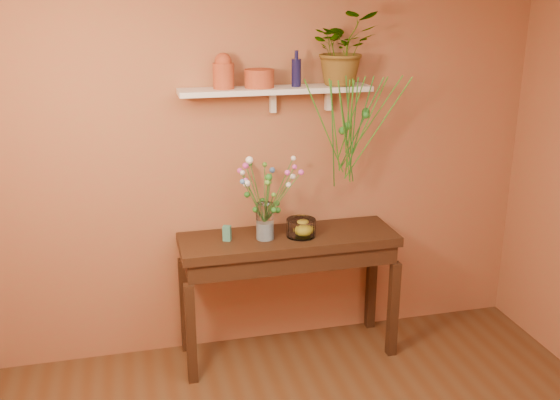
% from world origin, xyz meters
% --- Properties ---
extents(room, '(4.04, 4.04, 2.70)m').
position_xyz_m(room, '(0.00, 0.00, 1.35)').
color(room, '#4E331E').
rests_on(room, ground).
extents(sideboard, '(1.52, 0.49, 0.92)m').
position_xyz_m(sideboard, '(0.11, 1.74, 0.79)').
color(sideboard, '#341E0F').
rests_on(sideboard, ground).
extents(wall_shelf, '(1.30, 0.24, 0.19)m').
position_xyz_m(wall_shelf, '(0.06, 1.87, 1.92)').
color(wall_shelf, white).
rests_on(wall_shelf, room).
extents(terracotta_jug, '(0.16, 0.16, 0.23)m').
position_xyz_m(terracotta_jug, '(-0.30, 1.88, 2.05)').
color(terracotta_jug, '#A43925').
rests_on(terracotta_jug, wall_shelf).
extents(terracotta_pot, '(0.23, 0.23, 0.12)m').
position_xyz_m(terracotta_pot, '(-0.06, 1.88, 2.00)').
color(terracotta_pot, '#A43925').
rests_on(terracotta_pot, wall_shelf).
extents(blue_bottle, '(0.08, 0.08, 0.24)m').
position_xyz_m(blue_bottle, '(0.19, 1.87, 2.03)').
color(blue_bottle, '#121038').
rests_on(blue_bottle, wall_shelf).
extents(spider_plant, '(0.45, 0.39, 0.49)m').
position_xyz_m(spider_plant, '(0.52, 1.88, 2.18)').
color(spider_plant, '#266F24').
rests_on(spider_plant, wall_shelf).
extents(plant_fronds, '(0.72, 0.41, 0.80)m').
position_xyz_m(plant_fronds, '(0.54, 1.70, 1.70)').
color(plant_fronds, '#266F24').
rests_on(plant_fronds, wall_shelf).
extents(glass_vase, '(0.12, 0.12, 0.25)m').
position_xyz_m(glass_vase, '(-0.07, 1.71, 1.03)').
color(glass_vase, white).
rests_on(glass_vase, sideboard).
extents(bouquet, '(0.44, 0.50, 0.48)m').
position_xyz_m(bouquet, '(-0.06, 1.72, 1.31)').
color(bouquet, '#386B28').
rests_on(bouquet, glass_vase).
extents(glass_bowl, '(0.20, 0.20, 0.12)m').
position_xyz_m(glass_bowl, '(0.19, 1.70, 0.98)').
color(glass_bowl, white).
rests_on(glass_bowl, sideboard).
extents(lemon, '(0.08, 0.08, 0.08)m').
position_xyz_m(lemon, '(0.20, 1.71, 0.97)').
color(lemon, yellow).
rests_on(lemon, glass_bowl).
extents(carton, '(0.06, 0.06, 0.11)m').
position_xyz_m(carton, '(-0.33, 1.74, 0.98)').
color(carton, '#2F657E').
rests_on(carton, sideboard).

